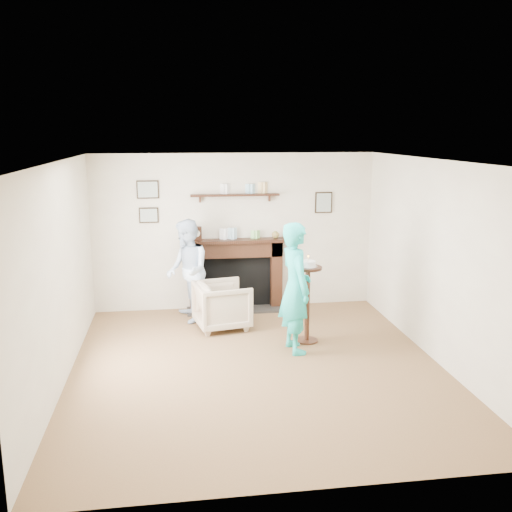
{
  "coord_description": "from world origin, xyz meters",
  "views": [
    {
      "loc": [
        -0.95,
        -6.48,
        2.83
      ],
      "look_at": [
        0.11,
        0.9,
        1.2
      ],
      "focal_mm": 40.0,
      "sensor_mm": 36.0,
      "label": 1
    }
  ],
  "objects_px": {
    "armchair": "(223,327)",
    "woman": "(294,350)",
    "man": "(189,320)",
    "pedestal_table": "(308,289)"
  },
  "relations": [
    {
      "from": "armchair",
      "to": "pedestal_table",
      "type": "height_order",
      "value": "pedestal_table"
    },
    {
      "from": "woman",
      "to": "pedestal_table",
      "type": "distance_m",
      "value": 0.84
    },
    {
      "from": "armchair",
      "to": "pedestal_table",
      "type": "relative_size",
      "value": 0.62
    },
    {
      "from": "man",
      "to": "woman",
      "type": "relative_size",
      "value": 0.91
    },
    {
      "from": "woman",
      "to": "pedestal_table",
      "type": "bearing_deg",
      "value": -46.39
    },
    {
      "from": "pedestal_table",
      "to": "armchair",
      "type": "bearing_deg",
      "value": 146.68
    },
    {
      "from": "armchair",
      "to": "woman",
      "type": "height_order",
      "value": "woman"
    },
    {
      "from": "man",
      "to": "armchair",
      "type": "bearing_deg",
      "value": 39.86
    },
    {
      "from": "armchair",
      "to": "woman",
      "type": "relative_size",
      "value": 0.44
    },
    {
      "from": "armchair",
      "to": "man",
      "type": "distance_m",
      "value": 0.64
    }
  ]
}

